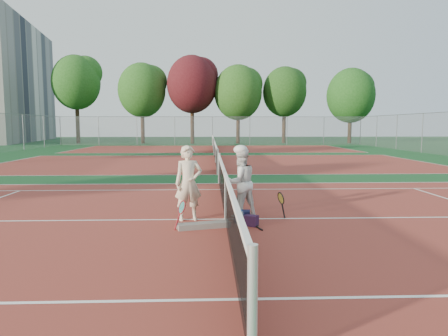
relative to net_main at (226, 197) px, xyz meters
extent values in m
plane|color=#103D1B|center=(0.00, 0.00, -0.51)|extent=(130.00, 130.00, 0.00)
cube|color=maroon|center=(0.00, 0.00, -0.51)|extent=(23.77, 10.97, 0.01)
cube|color=maroon|center=(0.00, 13.50, -0.51)|extent=(23.77, 10.97, 0.01)
cube|color=maroon|center=(0.00, 27.00, -0.51)|extent=(23.77, 10.97, 0.01)
imported|color=beige|center=(-0.81, -0.04, 0.31)|extent=(0.67, 0.52, 1.65)
imported|color=white|center=(0.35, 0.26, 0.28)|extent=(0.95, 0.87, 1.58)
cube|color=black|center=(0.34, -0.32, -0.38)|extent=(0.36, 0.27, 0.27)
cube|color=#26102B|center=(0.51, -0.60, -0.40)|extent=(0.33, 0.30, 0.22)
cube|color=slate|center=(-0.47, -0.75, -0.45)|extent=(1.11, 0.52, 0.11)
cylinder|color=#C3E0F8|center=(0.30, -0.56, -0.36)|extent=(0.09, 0.09, 0.30)
cylinder|color=#382314|center=(-15.50, 38.14, 2.27)|extent=(0.44, 0.44, 5.57)
ellipsoid|color=#1D4E16|center=(-15.50, 38.14, 6.45)|extent=(5.38, 5.38, 6.18)
cylinder|color=#382314|center=(-8.02, 37.87, 1.92)|extent=(0.44, 0.44, 4.86)
ellipsoid|color=#1F4E16|center=(-8.02, 37.87, 5.56)|extent=(5.40, 5.40, 6.21)
cylinder|color=#382314|center=(-2.28, 37.33, 2.17)|extent=(0.44, 0.44, 5.36)
ellipsoid|color=#3F0D12|center=(-2.28, 37.33, 6.19)|extent=(5.68, 5.68, 6.53)
cylinder|color=#382314|center=(2.97, 37.31, 1.81)|extent=(0.44, 0.44, 4.65)
ellipsoid|color=#1F4A15|center=(2.97, 37.31, 5.30)|extent=(5.47, 5.47, 6.29)
cylinder|color=#382314|center=(8.45, 38.20, 1.88)|extent=(0.44, 0.44, 4.78)
ellipsoid|color=#194012|center=(8.45, 38.20, 5.47)|extent=(5.06, 5.06, 5.82)
cylinder|color=#382314|center=(15.99, 37.29, 1.69)|extent=(0.44, 0.44, 4.40)
ellipsoid|color=#184814|center=(15.99, 37.29, 4.99)|extent=(5.47, 5.47, 6.29)
camera|label=1|loc=(-0.36, -8.68, 1.57)|focal=32.00mm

